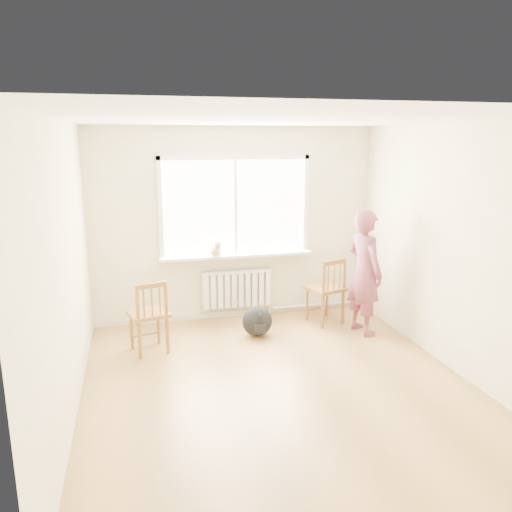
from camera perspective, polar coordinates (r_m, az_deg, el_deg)
floor at (r=5.38m, az=2.70°, el=-14.71°), size 4.50×4.50×0.00m
ceiling at (r=4.76m, az=3.06°, el=15.37°), size 4.50×4.50×0.00m
back_wall at (r=7.04m, az=-2.41°, el=3.62°), size 4.00×0.01×2.70m
window at (r=6.97m, az=-2.39°, el=6.12°), size 2.12×0.05×1.42m
windowsill at (r=7.02m, az=-2.20°, el=0.09°), size 2.15×0.22×0.04m
radiator at (r=7.16m, az=-2.19°, el=-3.71°), size 1.00×0.12×0.55m
heating_pipe at (r=7.64m, az=7.04°, el=-5.54°), size 1.40×0.04×0.04m
baseboard at (r=7.36m, az=-2.29°, el=-6.52°), size 4.00×0.03×0.08m
chair_left at (r=6.12m, az=-12.05°, el=-6.79°), size 0.54×0.53×0.90m
chair_right at (r=6.99m, az=8.19°, el=-3.95°), size 0.57×0.56×0.94m
person at (r=6.66m, az=12.30°, el=-1.85°), size 0.51×0.67×1.65m
cat at (r=6.85m, az=-4.66°, el=0.83°), size 0.21×0.39×0.27m
backpack at (r=6.57m, az=0.15°, el=-7.48°), size 0.41×0.31×0.40m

